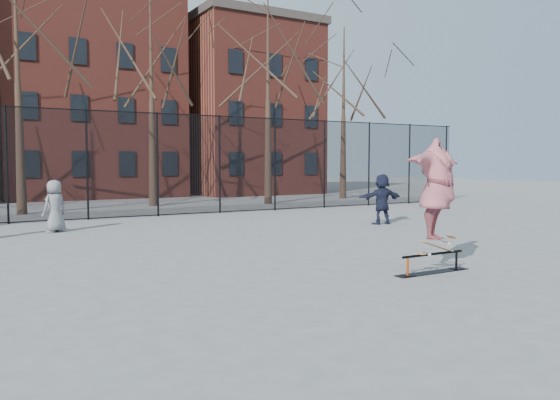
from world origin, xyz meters
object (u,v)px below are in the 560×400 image
skateboard (436,250)px  skater (437,197)px  bystander_navy (382,199)px  bystander_grey (55,206)px  skate_rail (433,265)px

skateboard → skater: (0.00, 0.00, 1.01)m
skateboard → bystander_navy: 8.08m
bystander_grey → bystander_navy: (9.86, -3.28, 0.07)m
bystander_grey → bystander_navy: bystander_navy is taller
skate_rail → skateboard: 0.29m
skater → bystander_grey: 11.39m
skate_rail → skateboard: skateboard is taller
bystander_grey → bystander_navy: size_ratio=0.92×
skate_rail → skateboard: bearing=0.0°
skate_rail → skater: (0.08, 0.00, 1.29)m
skater → bystander_grey: bearing=93.4°
skateboard → skater: skater is taller
skater → bystander_navy: 8.09m
skateboard → bystander_navy: (4.46, 6.73, 0.42)m
skater → skate_rail: bearing=155.1°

